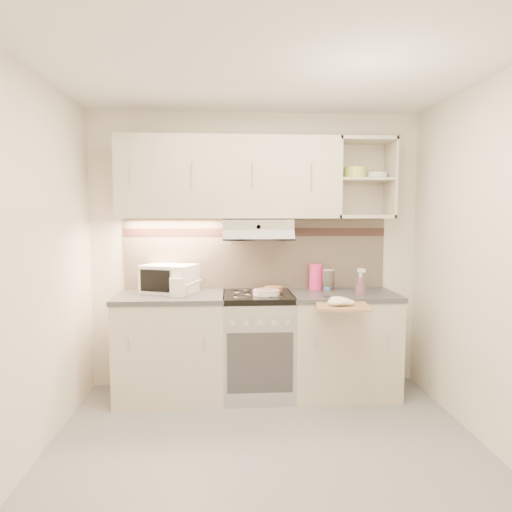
{
  "coord_description": "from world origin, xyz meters",
  "views": [
    {
      "loc": [
        -0.26,
        -2.79,
        1.58
      ],
      "look_at": [
        -0.03,
        0.95,
        1.24
      ],
      "focal_mm": 32.0,
      "sensor_mm": 36.0,
      "label": 1
    }
  ],
  "objects": [
    {
      "name": "spray_bottle",
      "position": [
        0.87,
        0.99,
        0.99
      ],
      "size": [
        0.09,
        0.09,
        0.24
      ],
      "rotation": [
        0.0,
        0.0,
        0.28
      ],
      "color": "pink",
      "rests_on": "worktop_right"
    },
    {
      "name": "bread_loaf",
      "position": [
        0.15,
        1.22,
        0.92
      ],
      "size": [
        0.16,
        0.16,
        0.04
      ],
      "primitive_type": "cylinder",
      "color": "#B68F3E",
      "rests_on": "electric_range"
    },
    {
      "name": "watering_can",
      "position": [
        -0.67,
        1.02,
        0.99
      ],
      "size": [
        0.28,
        0.14,
        0.24
      ],
      "rotation": [
        0.0,
        0.0,
        -0.22
      ],
      "color": "silver",
      "rests_on": "worktop_left"
    },
    {
      "name": "spice_jar",
      "position": [
        0.56,
        0.91,
        0.94
      ],
      "size": [
        0.05,
        0.05,
        0.08
      ],
      "rotation": [
        0.0,
        0.0,
        0.37
      ],
      "color": "silver",
      "rests_on": "worktop_right"
    },
    {
      "name": "plate_stack",
      "position": [
        0.07,
        1.04,
        0.92
      ],
      "size": [
        0.23,
        0.23,
        0.05
      ],
      "rotation": [
        0.0,
        0.0,
        -0.09
      ],
      "color": "white",
      "rests_on": "electric_range"
    },
    {
      "name": "microwave",
      "position": [
        -0.77,
        1.22,
        1.02
      ],
      "size": [
        0.52,
        0.46,
        0.24
      ],
      "rotation": [
        0.0,
        0.0,
        -0.38
      ],
      "color": "white",
      "rests_on": "worktop_left"
    },
    {
      "name": "base_cabinet_right",
      "position": [
        0.75,
        1.1,
        0.43
      ],
      "size": [
        0.9,
        0.6,
        0.86
      ],
      "primitive_type": "cube",
      "color": "beige",
      "rests_on": "ground"
    },
    {
      "name": "electric_range",
      "position": [
        0.0,
        1.1,
        0.45
      ],
      "size": [
        0.6,
        0.6,
        0.9
      ],
      "color": "#B7B7BC",
      "rests_on": "ground"
    },
    {
      "name": "cutting_board",
      "position": [
        0.63,
        0.66,
        0.87
      ],
      "size": [
        0.44,
        0.41,
        0.02
      ],
      "primitive_type": "cube",
      "rotation": [
        0.0,
        0.0,
        -0.13
      ],
      "color": "tan",
      "rests_on": "base_cabinet_right"
    },
    {
      "name": "base_cabinet_left",
      "position": [
        -0.75,
        1.1,
        0.43
      ],
      "size": [
        0.9,
        0.6,
        0.86
      ],
      "primitive_type": "cube",
      "color": "beige",
      "rests_on": "ground"
    },
    {
      "name": "worktop_right",
      "position": [
        0.75,
        1.1,
        0.88
      ],
      "size": [
        0.92,
        0.62,
        0.04
      ],
      "primitive_type": "cube",
      "color": "#47474C",
      "rests_on": "base_cabinet_right"
    },
    {
      "name": "pink_pitcher",
      "position": [
        0.54,
        1.3,
        1.02
      ],
      "size": [
        0.13,
        0.12,
        0.24
      ],
      "rotation": [
        0.0,
        0.0,
        -0.11
      ],
      "color": "#FC3083",
      "rests_on": "worktop_right"
    },
    {
      "name": "dish_towel",
      "position": [
        0.63,
        0.68,
        0.92
      ],
      "size": [
        0.27,
        0.23,
        0.07
      ],
      "primitive_type": null,
      "rotation": [
        0.0,
        0.0,
        -0.02
      ],
      "color": "beige",
      "rests_on": "cutting_board"
    },
    {
      "name": "ground",
      "position": [
        0.0,
        0.0,
        0.0
      ],
      "size": [
        3.0,
        3.0,
        0.0
      ],
      "primitive_type": "plane",
      "color": "gray",
      "rests_on": "ground"
    },
    {
      "name": "worktop_left",
      "position": [
        -0.75,
        1.1,
        0.88
      ],
      "size": [
        0.92,
        0.62,
        0.04
      ],
      "primitive_type": "cube",
      "color": "#47474C",
      "rests_on": "base_cabinet_left"
    },
    {
      "name": "glass_jar",
      "position": [
        0.64,
        1.2,
        1.0
      ],
      "size": [
        0.11,
        0.11,
        0.2
      ],
      "rotation": [
        0.0,
        0.0,
        0.26
      ],
      "color": "silver",
      "rests_on": "worktop_right"
    },
    {
      "name": "room_shell",
      "position": [
        0.0,
        0.37,
        1.63
      ],
      "size": [
        3.04,
        2.84,
        2.52
      ],
      "color": "silver",
      "rests_on": "ground"
    }
  ]
}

